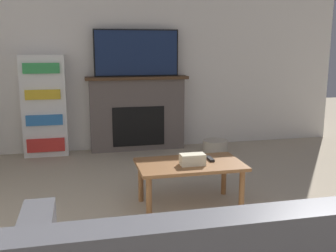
# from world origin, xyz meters

# --- Properties ---
(wall_back) EXTENTS (6.09, 0.06, 2.70)m
(wall_back) POSITION_xyz_m (0.00, 4.57, 1.35)
(wall_back) COLOR silver
(wall_back) RESTS_ON ground_plane
(fireplace) EXTENTS (1.42, 0.28, 1.05)m
(fireplace) POSITION_xyz_m (-0.05, 4.43, 0.53)
(fireplace) COLOR #605651
(fireplace) RESTS_ON ground_plane
(tv) EXTENTS (1.17, 0.03, 0.64)m
(tv) POSITION_xyz_m (-0.05, 4.41, 1.37)
(tv) COLOR black
(tv) RESTS_ON fireplace
(coffee_table) EXTENTS (0.96, 0.56, 0.42)m
(coffee_table) POSITION_xyz_m (0.11, 2.27, 0.36)
(coffee_table) COLOR brown
(coffee_table) RESTS_ON ground_plane
(tissue_box) EXTENTS (0.22, 0.12, 0.10)m
(tissue_box) POSITION_xyz_m (0.11, 2.20, 0.47)
(tissue_box) COLOR beige
(tissue_box) RESTS_ON coffee_table
(remote_control) EXTENTS (0.04, 0.15, 0.02)m
(remote_control) POSITION_xyz_m (0.32, 2.31, 0.43)
(remote_control) COLOR black
(remote_control) RESTS_ON coffee_table
(bookshelf) EXTENTS (0.57, 0.29, 1.35)m
(bookshelf) POSITION_xyz_m (-1.30, 4.40, 0.67)
(bookshelf) COLOR white
(bookshelf) RESTS_ON ground_plane
(storage_basket) EXTENTS (0.35, 0.35, 0.19)m
(storage_basket) POSITION_xyz_m (0.96, 3.95, 0.09)
(storage_basket) COLOR #BCB29E
(storage_basket) RESTS_ON ground_plane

